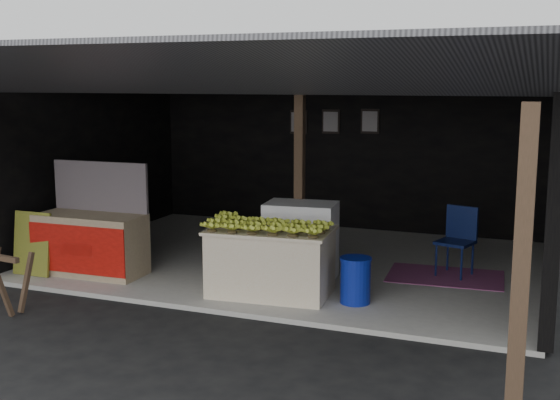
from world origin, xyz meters
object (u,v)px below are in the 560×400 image
at_px(neighbor_stall, 91,241).
at_px(water_barrel, 355,281).
at_px(white_crate, 301,241).
at_px(plastic_chair, 458,235).
at_px(banana_table, 271,261).

distance_m(neighbor_stall, water_barrel, 3.65).
height_order(white_crate, neighbor_stall, neighbor_stall).
xyz_separation_m(white_crate, neighbor_stall, (-2.70, -0.81, -0.05)).
bearing_deg(water_barrel, neighbor_stall, -179.01).
relative_size(water_barrel, plastic_chair, 0.56).
bearing_deg(neighbor_stall, banana_table, -0.89).
distance_m(banana_table, plastic_chair, 2.65).
xyz_separation_m(white_crate, water_barrel, (0.95, -0.75, -0.25)).
xyz_separation_m(white_crate, plastic_chair, (1.90, 0.94, 0.04)).
bearing_deg(banana_table, white_crate, 77.57).
height_order(white_crate, water_barrel, white_crate).
bearing_deg(plastic_chair, water_barrel, -102.71).
bearing_deg(plastic_chair, neighbor_stall, -142.52).
relative_size(neighbor_stall, plastic_chair, 1.62).
distance_m(white_crate, neighbor_stall, 2.82).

